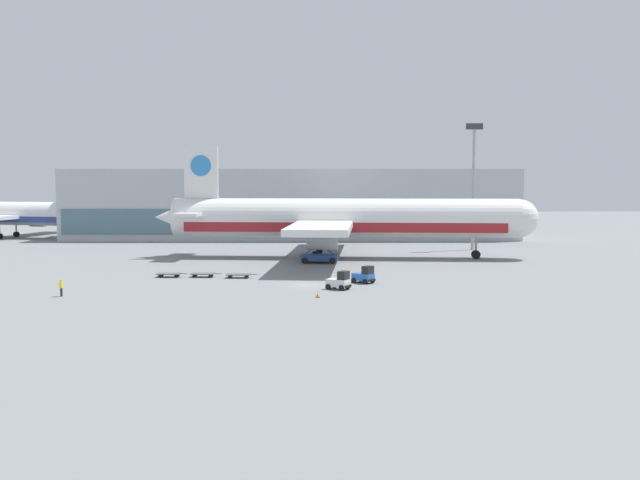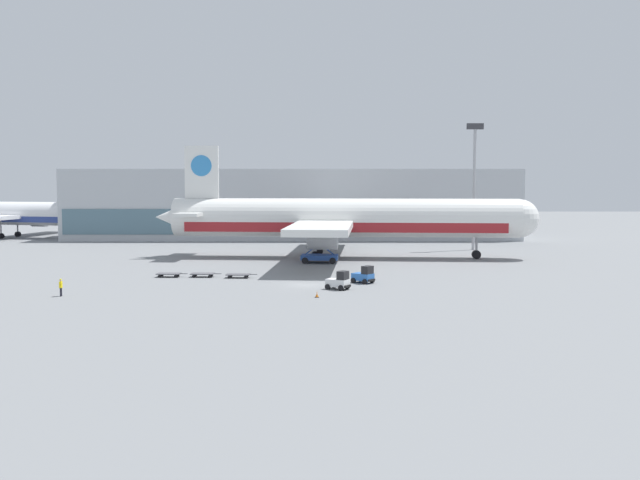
% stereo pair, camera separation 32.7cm
% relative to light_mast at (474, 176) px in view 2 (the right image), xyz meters
% --- Properties ---
extents(ground_plane, '(400.00, 400.00, 0.00)m').
position_rel_light_mast_xyz_m(ground_plane, '(-27.75, -41.40, -12.44)').
color(ground_plane, slate).
extents(terminal_building, '(90.00, 18.20, 14.00)m').
position_rel_light_mast_xyz_m(terminal_building, '(-31.43, 25.97, -5.46)').
color(terminal_building, '#B2B7BC').
rests_on(terminal_building, ground_plane).
extents(light_mast, '(2.80, 0.50, 21.28)m').
position_rel_light_mast_xyz_m(light_mast, '(0.00, 0.00, 0.00)').
color(light_mast, '#9EA0A5').
rests_on(light_mast, ground_plane).
extents(airplane_main, '(58.08, 48.49, 17.00)m').
position_rel_light_mast_xyz_m(airplane_main, '(-23.14, -12.60, -6.60)').
color(airplane_main, white).
rests_on(airplane_main, ground_plane).
extents(airplane_distant, '(47.24, 40.13, 14.05)m').
position_rel_light_mast_xyz_m(airplane_distant, '(-87.51, 26.64, -7.62)').
color(airplane_distant, white).
rests_on(airplane_distant, ground_plane).
extents(scissor_lift_loader, '(5.42, 3.73, 4.86)m').
position_rel_light_mast_xyz_m(scissor_lift_loader, '(-26.15, -19.20, -10.55)').
color(scissor_lift_loader, '#284C99').
rests_on(scissor_lift_loader, ground_plane).
extents(baggage_tug_foreground, '(2.79, 2.67, 2.00)m').
position_rel_light_mast_xyz_m(baggage_tug_foreground, '(-21.18, -39.85, -11.57)').
color(baggage_tug_foreground, '#2D66B7').
rests_on(baggage_tug_foreground, ground_plane).
extents(baggage_tug_mid, '(2.82, 2.53, 2.00)m').
position_rel_light_mast_xyz_m(baggage_tug_mid, '(-24.18, -44.63, -11.57)').
color(baggage_tug_mid, silver).
rests_on(baggage_tug_mid, ground_plane).
extents(baggage_dolly_lead, '(3.73, 1.63, 0.48)m').
position_rel_light_mast_xyz_m(baggage_dolly_lead, '(-44.46, -34.55, -12.05)').
color(baggage_dolly_lead, '#56565B').
rests_on(baggage_dolly_lead, ground_plane).
extents(baggage_dolly_second, '(3.73, 1.63, 0.48)m').
position_rel_light_mast_xyz_m(baggage_dolly_second, '(-40.36, -34.58, -12.05)').
color(baggage_dolly_second, '#56565B').
rests_on(baggage_dolly_second, ground_plane).
extents(baggage_dolly_third, '(3.73, 1.63, 0.48)m').
position_rel_light_mast_xyz_m(baggage_dolly_third, '(-35.98, -35.32, -12.05)').
color(baggage_dolly_third, '#56565B').
rests_on(baggage_dolly_third, ground_plane).
extents(ground_crew_near, '(0.24, 0.57, 1.79)m').
position_rel_light_mast_xyz_m(ground_crew_near, '(-52.30, -49.10, -11.38)').
color(ground_crew_near, black).
rests_on(ground_crew_near, ground_plane).
extents(traffic_cone_near, '(0.40, 0.40, 0.59)m').
position_rel_light_mast_xyz_m(traffic_cone_near, '(-26.54, -49.90, -12.16)').
color(traffic_cone_near, black).
rests_on(traffic_cone_near, ground_plane).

